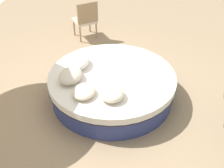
{
  "coord_description": "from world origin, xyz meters",
  "views": [
    {
      "loc": [
        -4.01,
        -0.92,
        3.38
      ],
      "look_at": [
        0.0,
        0.0,
        0.3
      ],
      "focal_mm": 44.84,
      "sensor_mm": 36.0,
      "label": 1
    }
  ],
  "objects": [
    {
      "name": "ground_plane",
      "position": [
        0.0,
        0.0,
        0.0
      ],
      "size": [
        16.0,
        16.0,
        0.0
      ],
      "primitive_type": "plane",
      "color": "#9E8466"
    },
    {
      "name": "throw_pillow_2",
      "position": [
        -0.65,
        0.32,
        0.57
      ],
      "size": [
        0.44,
        0.37,
        0.14
      ],
      "primitive_type": "ellipsoid",
      "color": "beige",
      "rests_on": "round_bed"
    },
    {
      "name": "throw_pillow_3",
      "position": [
        -0.63,
        -0.14,
        0.59
      ],
      "size": [
        0.42,
        0.4,
        0.17
      ],
      "primitive_type": "ellipsoid",
      "color": "beige",
      "rests_on": "round_bed"
    },
    {
      "name": "throw_pillow_0",
      "position": [
        0.15,
        0.63,
        0.6
      ],
      "size": [
        0.48,
        0.29,
        0.19
      ],
      "primitive_type": "ellipsoid",
      "color": "white",
      "rests_on": "round_bed"
    },
    {
      "name": "throw_pillow_1",
      "position": [
        -0.32,
        0.66,
        0.6
      ],
      "size": [
        0.51,
        0.39,
        0.2
      ],
      "primitive_type": "ellipsoid",
      "color": "beige",
      "rests_on": "round_bed"
    },
    {
      "name": "patio_chair",
      "position": [
        2.18,
        1.16,
        0.56
      ],
      "size": [
        0.72,
        0.72,
        0.98
      ],
      "rotation": [
        0.0,
        0.0,
        -0.87
      ],
      "color": "#997A56",
      "rests_on": "ground_plane"
    },
    {
      "name": "round_bed",
      "position": [
        0.0,
        0.0,
        0.26
      ],
      "size": [
        2.32,
        2.32,
        0.5
      ],
      "color": "navy",
      "rests_on": "ground_plane"
    }
  ]
}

